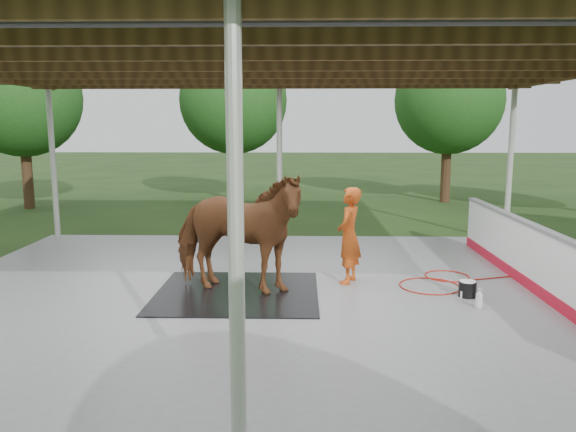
{
  "coord_description": "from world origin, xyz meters",
  "views": [
    {
      "loc": [
        0.54,
        -9.28,
        2.91
      ],
      "look_at": [
        0.31,
        0.48,
        1.32
      ],
      "focal_mm": 35.0,
      "sensor_mm": 36.0,
      "label": 1
    }
  ],
  "objects_px": {
    "handler": "(349,235)",
    "wash_bucket": "(467,289)",
    "horse": "(236,233)",
    "dasher_board": "(542,264)"
  },
  "relations": [
    {
      "from": "horse",
      "to": "wash_bucket",
      "type": "height_order",
      "value": "horse"
    },
    {
      "from": "dasher_board",
      "to": "handler",
      "type": "distance_m",
      "value": 3.28
    },
    {
      "from": "horse",
      "to": "handler",
      "type": "bearing_deg",
      "value": -54.89
    },
    {
      "from": "wash_bucket",
      "to": "handler",
      "type": "bearing_deg",
      "value": 156.96
    },
    {
      "from": "dasher_board",
      "to": "horse",
      "type": "distance_m",
      "value": 5.17
    },
    {
      "from": "handler",
      "to": "wash_bucket",
      "type": "height_order",
      "value": "handler"
    },
    {
      "from": "handler",
      "to": "wash_bucket",
      "type": "bearing_deg",
      "value": 87.9
    },
    {
      "from": "handler",
      "to": "wash_bucket",
      "type": "relative_size",
      "value": 5.98
    },
    {
      "from": "handler",
      "to": "wash_bucket",
      "type": "xyz_separation_m",
      "value": [
        1.93,
        -0.82,
        -0.74
      ]
    },
    {
      "from": "horse",
      "to": "wash_bucket",
      "type": "bearing_deg",
      "value": -76.35
    }
  ]
}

